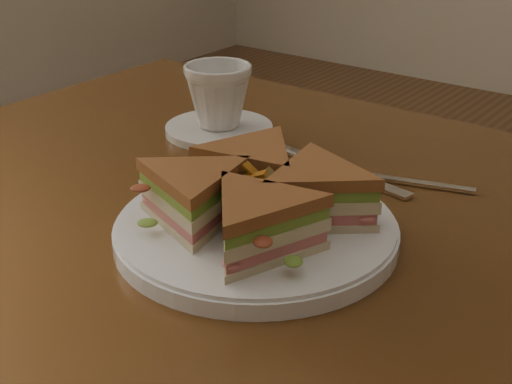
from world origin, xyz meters
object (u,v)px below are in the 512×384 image
at_px(spoon, 353,173).
at_px(knife, 330,167).
at_px(sandwich_wedges, 256,197).
at_px(plate, 256,232).
at_px(table, 325,324).
at_px(coffee_cup, 218,96).
at_px(saucer, 219,129).

bearing_deg(spoon, knife, 158.81).
distance_m(sandwich_wedges, knife, 0.20).
bearing_deg(plate, sandwich_wedges, 45.00).
relative_size(plate, knife, 1.27).
bearing_deg(table, coffee_cup, 149.12).
bearing_deg(saucer, spoon, -4.76).
relative_size(spoon, coffee_cup, 2.01).
bearing_deg(spoon, sandwich_wedges, -106.75).
bearing_deg(knife, spoon, 5.67).
bearing_deg(sandwich_wedges, spoon, 89.95).
distance_m(spoon, coffee_cup, 0.22).
height_order(plate, saucer, plate).
relative_size(sandwich_wedges, spoon, 1.49).
bearing_deg(saucer, table, -30.88).
distance_m(plate, saucer, 0.30).
relative_size(table, plate, 4.41).
bearing_deg(saucer, plate, -43.48).
distance_m(table, sandwich_wedges, 0.16).
height_order(table, coffee_cup, coffee_cup).
xyz_separation_m(sandwich_wedges, saucer, (-0.22, 0.20, -0.04)).
xyz_separation_m(spoon, knife, (-0.03, 0.00, -0.00)).
relative_size(table, spoon, 6.72).
bearing_deg(spoon, saucer, 158.54).
height_order(table, spoon, spoon).
bearing_deg(knife, saucer, -174.65).
height_order(knife, saucer, saucer).
height_order(spoon, saucer, same).
height_order(plate, knife, plate).
xyz_separation_m(plate, sandwich_wedges, (0.00, 0.00, 0.04)).
height_order(table, sandwich_wedges, sandwich_wedges).
bearing_deg(saucer, sandwich_wedges, -43.48).
relative_size(knife, saucer, 1.50).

